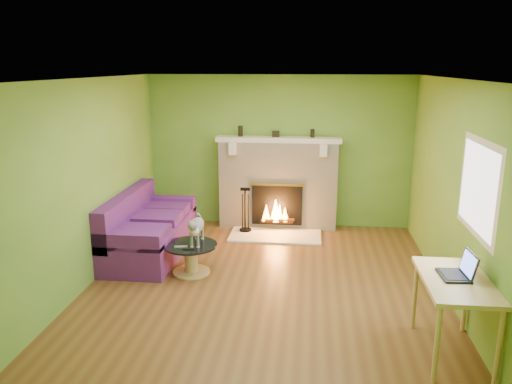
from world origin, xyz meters
TOP-DOWN VIEW (x-y plane):
  - floor at (0.00, 0.00)m, footprint 5.00×5.00m
  - ceiling at (0.00, 0.00)m, footprint 5.00×5.00m
  - wall_back at (0.00, 2.50)m, footprint 5.00×0.00m
  - wall_front at (0.00, -2.50)m, footprint 5.00×0.00m
  - wall_left at (-2.25, 0.00)m, footprint 0.00×5.00m
  - wall_right at (2.25, 0.00)m, footprint 0.00×5.00m
  - window_frame at (2.24, -0.90)m, footprint 0.00×1.20m
  - window_pane at (2.23, -0.90)m, footprint 0.00×1.06m
  - fireplace at (0.00, 2.32)m, footprint 2.10×0.46m
  - hearth at (0.00, 1.80)m, footprint 1.50×0.75m
  - mantel at (0.00, 2.30)m, footprint 2.10×0.28m
  - sofa at (-1.86, 0.84)m, footprint 0.92×2.05m
  - coffee_table at (-1.03, 0.19)m, footprint 0.72×0.72m
  - desk at (1.95, -1.47)m, footprint 0.63×1.08m
  - cat at (-0.95, 0.24)m, footprint 0.27×0.68m
  - remote_silver at (-1.13, 0.07)m, footprint 0.18×0.08m
  - remote_black at (-1.01, 0.01)m, footprint 0.16×0.06m
  - laptop at (1.93, -1.42)m, footprint 0.31×0.35m
  - fire_tools at (-0.52, 1.95)m, footprint 0.20×0.20m
  - mantel_vase_left at (-0.65, 2.33)m, footprint 0.08×0.08m
  - mantel_vase_right at (0.56, 2.33)m, footprint 0.07×0.07m
  - mantel_box at (-0.05, 2.33)m, footprint 0.12×0.08m

SIDE VIEW (x-z plane):
  - floor at x=0.00m, z-range 0.00..0.00m
  - hearth at x=0.00m, z-range 0.00..0.03m
  - coffee_table at x=-1.03m, z-range 0.03..0.44m
  - sofa at x=-1.86m, z-range -0.10..0.82m
  - fire_tools at x=-0.52m, z-range 0.03..0.78m
  - remote_black at x=-1.01m, z-range 0.41..0.42m
  - remote_silver at x=-1.13m, z-range 0.41..0.43m
  - cat at x=-0.95m, z-range 0.41..0.82m
  - desk at x=1.95m, z-range 0.30..1.11m
  - fireplace at x=0.00m, z-range -0.02..1.56m
  - laptop at x=1.93m, z-range 0.80..1.05m
  - wall_back at x=0.00m, z-range -1.20..3.80m
  - wall_front at x=0.00m, z-range -1.20..3.80m
  - wall_left at x=-2.25m, z-range -1.20..3.80m
  - wall_right at x=2.25m, z-range -1.20..3.80m
  - mantel at x=0.00m, z-range 1.50..1.58m
  - window_frame at x=2.24m, z-range 0.95..2.15m
  - window_pane at x=2.23m, z-range 1.02..2.08m
  - mantel_box at x=-0.05m, z-range 1.58..1.68m
  - mantel_vase_right at x=0.56m, z-range 1.58..1.72m
  - mantel_vase_left at x=-0.65m, z-range 1.58..1.76m
  - ceiling at x=0.00m, z-range 2.60..2.60m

